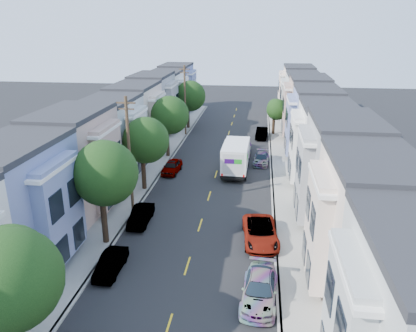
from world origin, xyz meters
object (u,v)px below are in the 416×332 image
tree_far_r (276,110)px  parked_left_c (141,216)px  parked_left_d (172,167)px  tree_d (169,115)px  fedex_truck (236,156)px  tree_a (8,280)px  tree_b (104,174)px  parked_right_a (260,290)px  parked_right_c (261,159)px  lead_sedan (243,148)px  utility_pole_near (129,155)px  parked_left_b (111,264)px  utility_pole_far (185,101)px  parked_right_b (260,233)px  parked_right_d (262,133)px  tree_c (145,140)px  tree_e (190,96)px

tree_far_r → parked_left_c: tree_far_r is taller
tree_far_r → parked_left_d: size_ratio=1.25×
tree_d → tree_far_r: tree_d is taller
tree_d → fedex_truck: tree_d is taller
tree_a → tree_b: bearing=90.0°
parked_right_a → parked_right_c: size_ratio=1.18×
lead_sedan → utility_pole_near: bearing=-115.6°
parked_left_b → parked_left_c: parked_left_c is taller
parked_right_c → parked_right_a: bearing=-86.1°
utility_pole_near → utility_pole_far: (0.00, 26.00, 0.00)m
parked_right_a → parked_left_d: bearing=118.8°
tree_a → parked_left_c: tree_a is taller
utility_pole_far → parked_right_b: 32.36m
utility_pole_far → lead_sedan: (8.83, -8.06, -4.38)m
parked_left_b → parked_left_c: 7.07m
parked_right_b → parked_left_b: bearing=-157.1°
parked_left_c → parked_left_d: size_ratio=0.94×
parked_right_b → parked_right_d: bearing=84.6°
tree_d → tree_b: bearing=-90.0°
fedex_truck → parked_right_a: 22.24m
tree_c → tree_far_r: tree_c is taller
tree_a → tree_c: 22.24m
lead_sedan → parked_left_c: bearing=-109.6°
tree_e → fedex_truck: (8.36, -19.02, -3.24)m
tree_far_r → parked_right_b: size_ratio=0.98×
tree_e → parked_left_d: size_ratio=1.76×
tree_e → utility_pole_far: utility_pole_far is taller
tree_e → parked_left_b: 39.66m
tree_far_r → utility_pole_near: 30.98m
tree_a → utility_pole_far: 43.47m
tree_a → parked_right_b: bearing=50.2°
tree_d → parked_right_b: 22.93m
lead_sedan → parked_left_d: 10.95m
fedex_truck → tree_d: bearing=153.1°
tree_far_r → lead_sedan: tree_far_r is taller
parked_left_d → parked_right_a: (9.80, -20.89, 0.04)m
fedex_truck → parked_right_a: fedex_truck is taller
tree_d → fedex_truck: size_ratio=1.08×
parked_left_c → parked_right_b: bearing=-11.5°
utility_pole_far → parked_left_d: utility_pole_far is taller
parked_left_d → parked_right_b: size_ratio=0.78×
utility_pole_far → parked_left_d: size_ratio=2.35×
tree_c → lead_sedan: tree_c is taller
lead_sedan → parked_right_c: size_ratio=1.24×
tree_a → parked_right_c: bearing=70.6°
tree_c → parked_left_c: bearing=-78.7°
tree_b → tree_far_r: bearing=68.6°
tree_far_r → parked_left_b: 39.26m
parked_right_c → parked_left_d: bearing=-152.0°
tree_b → tree_d: size_ratio=1.05×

